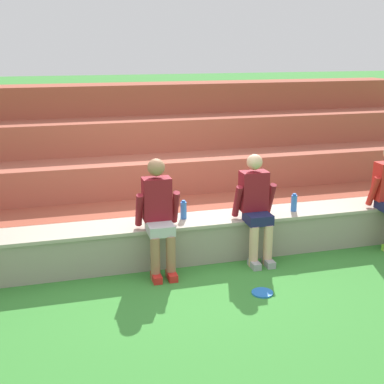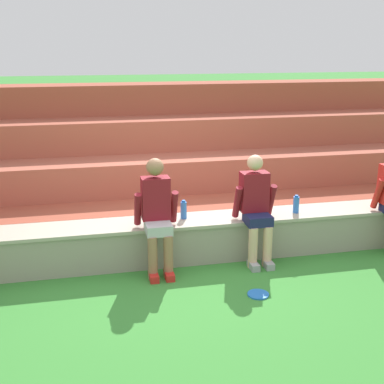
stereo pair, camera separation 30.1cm
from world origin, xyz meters
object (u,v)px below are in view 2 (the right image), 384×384
object	(u,v)px
person_right_of_center	(256,207)
frisbee	(258,294)
water_bottle_mid_left	(296,204)
person_center	(157,214)
water_bottle_near_left	(184,210)

from	to	relation	value
person_right_of_center	frisbee	xyz separation A→B (m)	(-0.26, -0.88, -0.69)
water_bottle_mid_left	frisbee	bearing A→B (deg)	-128.76
person_center	frisbee	size ratio (longest dim) A/B	5.80
water_bottle_mid_left	person_right_of_center	bearing A→B (deg)	-161.33
person_center	person_right_of_center	bearing A→B (deg)	1.42
person_center	person_right_of_center	xyz separation A→B (m)	(1.21, 0.03, -0.01)
person_right_of_center	water_bottle_mid_left	size ratio (longest dim) A/B	5.70
person_right_of_center	frisbee	bearing A→B (deg)	-106.53
person_right_of_center	water_bottle_mid_left	xyz separation A→B (m)	(0.61, 0.21, -0.08)
water_bottle_near_left	frisbee	world-z (taller)	water_bottle_near_left
water_bottle_mid_left	water_bottle_near_left	size ratio (longest dim) A/B	0.99
water_bottle_mid_left	water_bottle_near_left	world-z (taller)	water_bottle_near_left
person_center	water_bottle_mid_left	world-z (taller)	person_center
water_bottle_near_left	frisbee	size ratio (longest dim) A/B	1.01
person_center	water_bottle_mid_left	xyz separation A→B (m)	(1.82, 0.24, -0.09)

